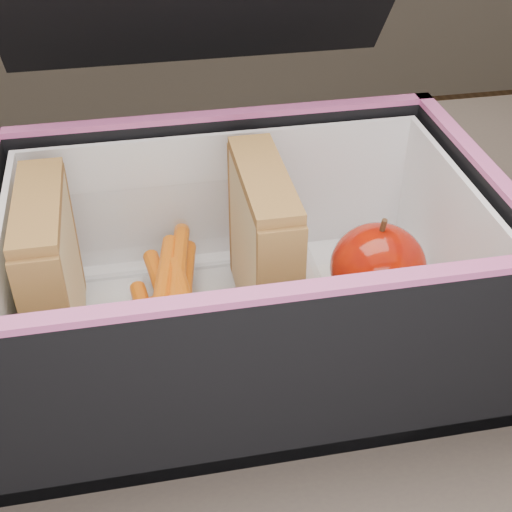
{
  "coord_description": "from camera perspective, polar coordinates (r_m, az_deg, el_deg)",
  "views": [
    {
      "loc": [
        -0.09,
        -0.32,
        1.09
      ],
      "look_at": [
        -0.02,
        0.06,
        0.81
      ],
      "focal_mm": 50.0,
      "sensor_mm": 36.0,
      "label": 1
    }
  ],
  "objects": [
    {
      "name": "sandwich_right",
      "position": [
        0.46,
        0.59,
        0.67
      ],
      "size": [
        0.03,
        0.1,
        0.11
      ],
      "color": "#D3B57E",
      "rests_on": "plastic_tub"
    },
    {
      "name": "kitchen_table",
      "position": [
        0.54,
        2.89,
        -16.58
      ],
      "size": [
        1.2,
        0.8,
        0.75
      ],
      "color": "brown",
      "rests_on": "ground"
    },
    {
      "name": "red_apple",
      "position": [
        0.49,
        9.73,
        -0.91
      ],
      "size": [
        0.07,
        0.07,
        0.07
      ],
      "rotation": [
        0.0,
        0.0,
        0.1
      ],
      "color": "maroon",
      "rests_on": "paper_napkin"
    },
    {
      "name": "sandwich_left",
      "position": [
        0.46,
        -16.03,
        -1.36
      ],
      "size": [
        0.03,
        0.1,
        0.11
      ],
      "color": "#D3B57E",
      "rests_on": "plastic_tub"
    },
    {
      "name": "lunch_bag",
      "position": [
        0.46,
        -1.12,
        0.02
      ],
      "size": [
        0.32,
        0.34,
        0.29
      ],
      "color": "black",
      "rests_on": "kitchen_table"
    },
    {
      "name": "paper_napkin",
      "position": [
        0.51,
        8.71,
        -3.6
      ],
      "size": [
        0.09,
        0.09,
        0.01
      ],
      "primitive_type": "cube",
      "rotation": [
        0.0,
        0.0,
        0.07
      ],
      "color": "white",
      "rests_on": "lunch_bag"
    },
    {
      "name": "carrot_sticks",
      "position": [
        0.48,
        -6.88,
        -4.07
      ],
      "size": [
        0.06,
        0.15,
        0.03
      ],
      "color": "#E34E01",
      "rests_on": "plastic_tub"
    },
    {
      "name": "plastic_tub",
      "position": [
        0.47,
        -7.51,
        -2.38
      ],
      "size": [
        0.18,
        0.13,
        0.07
      ],
      "primitive_type": null,
      "color": "white",
      "rests_on": "lunch_bag"
    }
  ]
}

